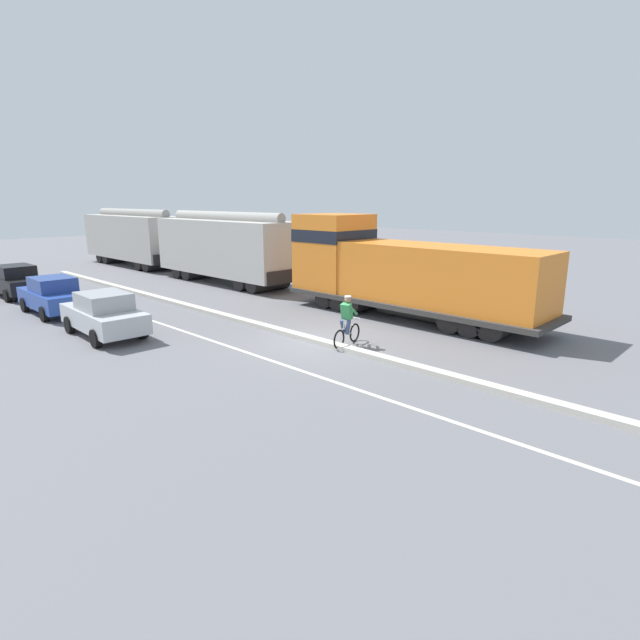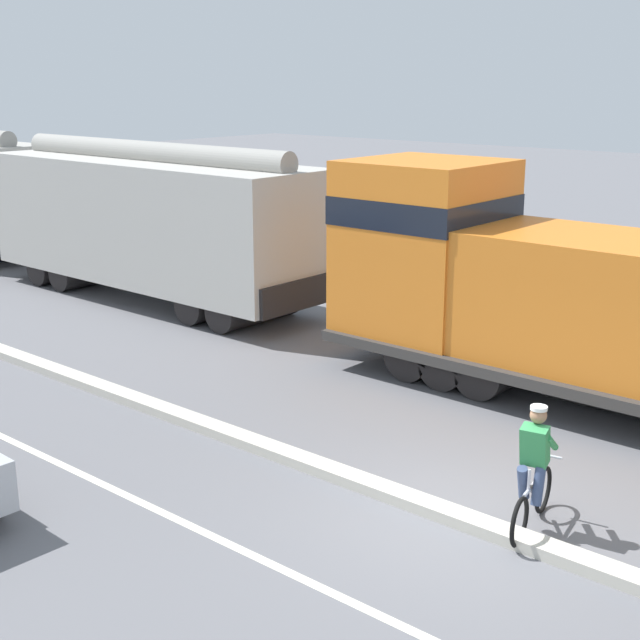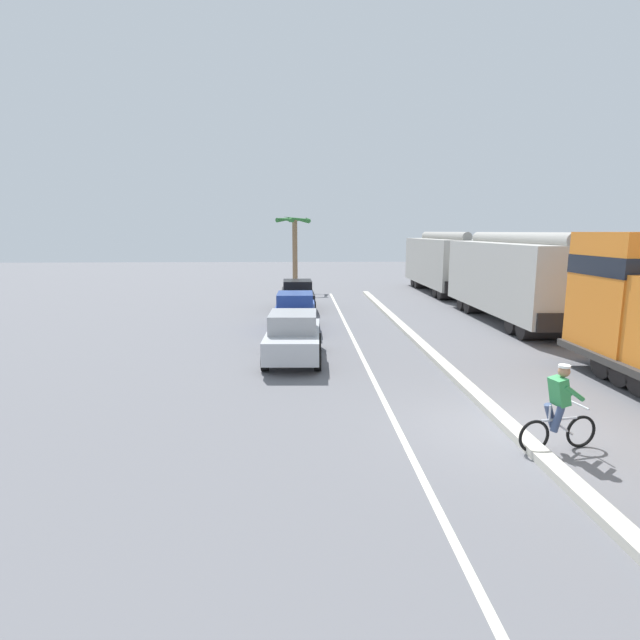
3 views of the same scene
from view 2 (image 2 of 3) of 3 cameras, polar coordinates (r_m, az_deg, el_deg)
name	(u,v)px [view 2 (image 2 of 3)]	position (r m, az deg, el deg)	size (l,w,h in m)	color
ground_plane	(452,520)	(12.43, 8.46, -12.57)	(120.00, 120.00, 0.00)	slate
median_curb	(163,410)	(16.07, -10.00, -5.71)	(0.36, 36.00, 0.16)	beige
lane_stripe	(45,457)	(14.82, -17.20, -8.36)	(0.14, 36.00, 0.01)	silver
locomotive	(589,308)	(16.56, 16.86, 0.73)	(3.10, 11.61, 4.20)	orange
hopper_car_lead	(152,222)	(23.95, -10.73, 6.16)	(2.90, 10.60, 4.18)	#B2AFA8
cyclist	(534,472)	(12.07, 13.52, -9.43)	(1.69, 0.54, 1.71)	black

